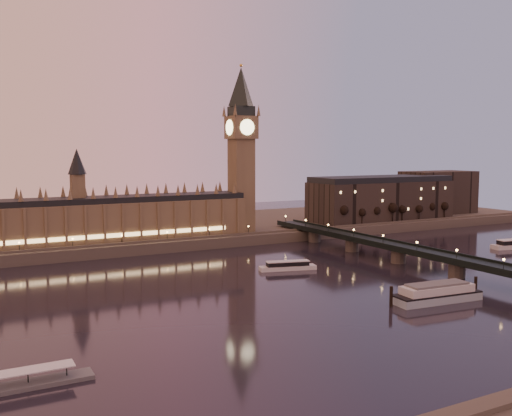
% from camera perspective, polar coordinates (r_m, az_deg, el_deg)
% --- Properties ---
extents(ground, '(700.00, 700.00, 0.00)m').
position_cam_1_polar(ground, '(232.32, 0.06, -8.43)').
color(ground, black).
rests_on(ground, ground).
extents(far_embankment, '(560.00, 130.00, 6.00)m').
position_cam_1_polar(far_embankment, '(391.95, -7.50, -2.17)').
color(far_embankment, '#423D35').
rests_on(far_embankment, ground).
extents(palace_of_westminster, '(180.00, 26.62, 52.00)m').
position_cam_1_polar(palace_of_westminster, '(328.16, -16.32, -0.62)').
color(palace_of_westminster, brown).
rests_on(palace_of_westminster, ground).
extents(big_ben, '(17.68, 17.68, 104.00)m').
position_cam_1_polar(big_ben, '(357.49, -1.49, 6.91)').
color(big_ben, brown).
rests_on(big_ben, ground).
extents(westminster_bridge, '(13.20, 260.00, 15.30)m').
position_cam_1_polar(westminster_bridge, '(285.05, 16.58, -4.86)').
color(westminster_bridge, black).
rests_on(westminster_bridge, ground).
extents(city_block, '(155.00, 45.00, 34.00)m').
position_cam_1_polar(city_block, '(447.78, 14.28, 1.17)').
color(city_block, black).
rests_on(city_block, ground).
extents(bare_tree_0, '(6.00, 6.00, 12.20)m').
position_cam_1_polar(bare_tree_0, '(387.51, 8.86, -0.48)').
color(bare_tree_0, black).
rests_on(bare_tree_0, ground).
extents(bare_tree_1, '(6.00, 6.00, 12.20)m').
position_cam_1_polar(bare_tree_1, '(395.51, 10.38, -0.37)').
color(bare_tree_1, black).
rests_on(bare_tree_1, ground).
extents(bare_tree_2, '(6.00, 6.00, 12.20)m').
position_cam_1_polar(bare_tree_2, '(403.78, 11.84, -0.28)').
color(bare_tree_2, black).
rests_on(bare_tree_2, ground).
extents(bare_tree_3, '(6.00, 6.00, 12.20)m').
position_cam_1_polar(bare_tree_3, '(412.30, 13.24, -0.18)').
color(bare_tree_3, black).
rests_on(bare_tree_3, ground).
extents(bare_tree_4, '(6.00, 6.00, 12.20)m').
position_cam_1_polar(bare_tree_4, '(421.06, 14.58, -0.10)').
color(bare_tree_4, black).
rests_on(bare_tree_4, ground).
extents(bare_tree_5, '(6.00, 6.00, 12.20)m').
position_cam_1_polar(bare_tree_5, '(430.04, 15.87, -0.01)').
color(bare_tree_5, black).
rests_on(bare_tree_5, ground).
extents(bare_tree_6, '(6.00, 6.00, 12.20)m').
position_cam_1_polar(bare_tree_6, '(439.23, 17.10, 0.07)').
color(bare_tree_6, black).
rests_on(bare_tree_6, ground).
extents(bare_tree_7, '(6.00, 6.00, 12.20)m').
position_cam_1_polar(bare_tree_7, '(448.61, 18.28, 0.15)').
color(bare_tree_7, black).
rests_on(bare_tree_7, ground).
extents(cruise_boat_a, '(27.98, 12.66, 4.38)m').
position_cam_1_polar(cruise_boat_a, '(274.29, 3.19, -5.81)').
color(cruise_boat_a, silver).
rests_on(cruise_boat_a, ground).
extents(moored_barge, '(41.39, 13.07, 7.61)m').
position_cam_1_polar(moored_barge, '(228.34, 17.63, -8.13)').
color(moored_barge, '#99B3C3').
rests_on(moored_barge, ground).
extents(pontoon_pier, '(37.93, 6.32, 10.11)m').
position_cam_1_polar(pontoon_pier, '(154.37, -23.28, -15.98)').
color(pontoon_pier, '#595B5E').
rests_on(pontoon_pier, ground).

